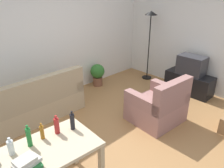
{
  "coord_description": "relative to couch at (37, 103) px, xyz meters",
  "views": [
    {
      "loc": [
        -2.49,
        -2.16,
        2.43
      ],
      "look_at": [
        0.1,
        0.5,
        0.75
      ],
      "focal_mm": 35.73,
      "sensor_mm": 36.0,
      "label": 1
    }
  ],
  "objects": [
    {
      "name": "ground_plane",
      "position": [
        0.88,
        -1.59,
        -0.32
      ],
      "size": [
        5.2,
        4.4,
        0.02
      ],
      "primitive_type": "cube",
      "color": "#9E7042"
    },
    {
      "name": "wall_rear",
      "position": [
        0.88,
        0.61,
        1.04
      ],
      "size": [
        5.2,
        0.1,
        2.7
      ],
      "primitive_type": "cube",
      "color": "silver",
      "rests_on": "ground_plane"
    },
    {
      "name": "wall_right",
      "position": [
        3.48,
        -1.59,
        1.04
      ],
      "size": [
        0.1,
        4.4,
        2.7
      ],
      "primitive_type": "cube",
      "color": "silver",
      "rests_on": "ground_plane"
    },
    {
      "name": "couch",
      "position": [
        0.0,
        0.0,
        0.0
      ],
      "size": [
        1.76,
        0.84,
        0.92
      ],
      "rotation": [
        0.0,
        0.0,
        3.14
      ],
      "color": "tan",
      "rests_on": "ground_plane"
    },
    {
      "name": "tv_stand",
      "position": [
        3.13,
        -1.53,
        -0.07
      ],
      "size": [
        0.44,
        1.1,
        0.48
      ],
      "rotation": [
        0.0,
        0.0,
        1.57
      ],
      "color": "black",
      "rests_on": "ground_plane"
    },
    {
      "name": "tv",
      "position": [
        3.14,
        -1.53,
        0.39
      ],
      "size": [
        0.41,
        0.6,
        0.44
      ],
      "rotation": [
        0.0,
        0.0,
        1.57
      ],
      "color": "#2D2D33",
      "rests_on": "tv_stand"
    },
    {
      "name": "torchiere_lamp",
      "position": [
        3.13,
        -0.28,
        1.11
      ],
      "size": [
        0.32,
        0.32,
        1.81
      ],
      "color": "black",
      "rests_on": "ground_plane"
    },
    {
      "name": "desk",
      "position": [
        -0.8,
        -1.84,
        0.34
      ],
      "size": [
        1.24,
        0.77,
        0.76
      ],
      "rotation": [
        0.0,
        0.0,
        -0.06
      ],
      "color": "#C6B28E",
      "rests_on": "ground_plane"
    },
    {
      "name": "potted_plant",
      "position": [
        1.83,
        0.31,
        0.02
      ],
      "size": [
        0.36,
        0.36,
        0.57
      ],
      "color": "brown",
      "rests_on": "ground_plane"
    },
    {
      "name": "armchair",
      "position": [
        1.56,
        -1.75,
        0.01
      ],
      "size": [
        0.96,
        0.9,
        0.92
      ],
      "rotation": [
        0.0,
        0.0,
        3.07
      ],
      "color": "#996B66",
      "rests_on": "ground_plane"
    },
    {
      "name": "bottle_clear",
      "position": [
        -1.07,
        -1.66,
        0.54
      ],
      "size": [
        0.07,
        0.07,
        0.21
      ],
      "color": "silver",
      "rests_on": "desk"
    },
    {
      "name": "bottle_green",
      "position": [
        -0.87,
        -1.67,
        0.57
      ],
      "size": [
        0.06,
        0.06,
        0.27
      ],
      "color": "#1E722D",
      "rests_on": "desk"
    },
    {
      "name": "bottle_amber",
      "position": [
        -0.7,
        -1.65,
        0.54
      ],
      "size": [
        0.05,
        0.05,
        0.21
      ],
      "color": "#9E6019",
      "rests_on": "desk"
    },
    {
      "name": "bottle_red",
      "position": [
        -0.52,
        -1.68,
        0.56
      ],
      "size": [
        0.06,
        0.06,
        0.24
      ],
      "color": "#AD2323",
      "rests_on": "desk"
    },
    {
      "name": "bottle_dark",
      "position": [
        -0.34,
        -1.74,
        0.56
      ],
      "size": [
        0.06,
        0.06,
        0.25
      ],
      "color": "black",
      "rests_on": "desk"
    },
    {
      "name": "book_stack",
      "position": [
        -1.05,
        -2.0,
        0.52
      ],
      "size": [
        0.28,
        0.21,
        0.14
      ],
      "color": "#333338",
      "rests_on": "desk"
    }
  ]
}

